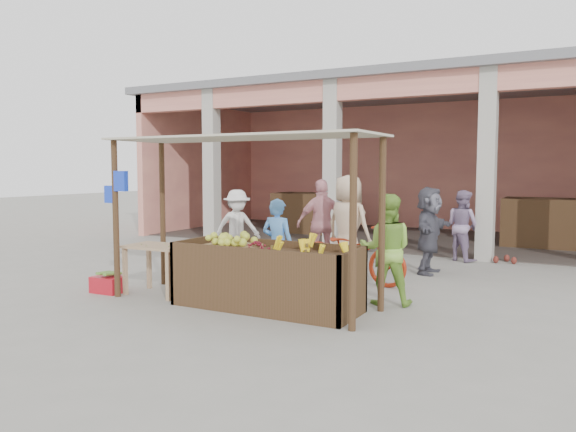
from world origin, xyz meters
The scene contains 20 objects.
ground centered at (0.00, 0.00, 0.00)m, with size 60.00×60.00×0.00m, color gray.
market_building centered at (0.05, 8.93, 2.70)m, with size 14.40×6.40×4.20m.
fruit_stall centered at (0.50, 0.00, 0.40)m, with size 2.60×0.95×0.80m, color #472D1C.
stall_awning centered at (-0.01, 0.06, 1.98)m, with size 4.09×1.35×2.39m.
banana_heap centered at (1.18, -0.03, 0.90)m, with size 1.09×0.59×0.20m, color yellow, non-canonical shape.
melon_tray centered at (-0.07, -0.03, 0.89)m, with size 0.71×0.62×0.19m.
berry_heap centered at (0.33, 0.02, 0.86)m, with size 0.41×0.33×0.13m, color maroon.
side_table centered at (-1.41, -0.03, 0.63)m, with size 0.97×0.67×0.77m.
papaya_pile centered at (-1.41, -0.03, 0.86)m, with size 0.67×0.38×0.19m, color #478F2F, non-canonical shape.
red_crate centered at (-2.19, -0.31, 0.13)m, with size 0.49×0.35×0.25m, color #B2131F.
plantain_bundle centered at (-2.19, -0.31, 0.29)m, with size 0.36×0.25×0.07m, color #5C8B32, non-canonical shape.
produce_sacks centered at (2.94, 5.53, 0.29)m, with size 0.77×0.72×0.59m.
vendor_blue centered at (0.09, 1.05, 0.78)m, with size 0.59×0.43×1.56m, color #5091E0.
vendor_green centered at (1.88, 1.01, 0.83)m, with size 0.80×0.46×1.66m, color #80B33C.
motorcycle centered at (0.91, 2.18, 0.54)m, with size 2.05×0.71×1.07m, color maroon.
shopper_a centered at (-1.87, 2.88, 0.81)m, with size 1.05×0.52×1.63m, color silver.
shopper_b centered at (-0.15, 3.27, 0.92)m, with size 1.08×0.58×1.84m, color pink.
shopper_c centered at (0.58, 2.77, 1.01)m, with size 0.97×0.63×2.01m, color tan.
shopper_d centered at (1.83, 3.64, 0.84)m, with size 1.56×0.64×1.69m, color #4C4B57.
shopper_f centered at (2.08, 5.42, 0.81)m, with size 0.79×0.46×1.63m, color gray.
Camera 1 is at (4.38, -6.60, 1.94)m, focal length 35.00 mm.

